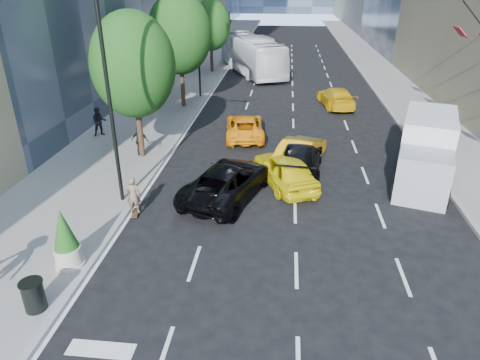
# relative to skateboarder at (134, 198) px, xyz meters

# --- Properties ---
(ground) EXTENTS (160.00, 160.00, 0.00)m
(ground) POSITION_rel_skateboarder_xyz_m (5.60, -3.00, -0.80)
(ground) COLOR black
(ground) RESTS_ON ground
(sidewalk_left) EXTENTS (6.00, 120.00, 0.15)m
(sidewalk_left) POSITION_rel_skateboarder_xyz_m (-3.40, 27.00, -0.72)
(sidewalk_left) COLOR slate
(sidewalk_left) RESTS_ON ground
(sidewalk_right) EXTENTS (4.00, 120.00, 0.15)m
(sidewalk_right) POSITION_rel_skateboarder_xyz_m (15.60, 27.00, -0.72)
(sidewalk_right) COLOR slate
(sidewalk_right) RESTS_ON ground
(lamp_near) EXTENTS (2.13, 0.22, 10.00)m
(lamp_near) POSITION_rel_skateboarder_xyz_m (-0.72, 1.00, 5.01)
(lamp_near) COLOR black
(lamp_near) RESTS_ON sidewalk_left
(lamp_far) EXTENTS (2.13, 0.22, 10.00)m
(lamp_far) POSITION_rel_skateboarder_xyz_m (-0.72, 19.00, 5.01)
(lamp_far) COLOR black
(lamp_far) RESTS_ON sidewalk_left
(tree_near) EXTENTS (4.20, 4.20, 7.46)m
(tree_near) POSITION_rel_skateboarder_xyz_m (-1.60, 6.00, 4.17)
(tree_near) COLOR black
(tree_near) RESTS_ON sidewalk_left
(tree_mid) EXTENTS (4.50, 4.50, 7.99)m
(tree_mid) POSITION_rel_skateboarder_xyz_m (-1.60, 16.00, 4.52)
(tree_mid) COLOR black
(tree_mid) RESTS_ON sidewalk_left
(tree_far) EXTENTS (3.90, 3.90, 6.92)m
(tree_far) POSITION_rel_skateboarder_xyz_m (-1.60, 29.00, 3.83)
(tree_far) COLOR black
(tree_far) RESTS_ON sidewalk_left
(traffic_signal) EXTENTS (2.48, 0.53, 5.20)m
(traffic_signal) POSITION_rel_skateboarder_xyz_m (-0.80, 37.00, 3.44)
(traffic_signal) COLOR black
(traffic_signal) RESTS_ON sidewalk_left
(skateboarder) EXTENTS (0.64, 0.48, 1.60)m
(skateboarder) POSITION_rel_skateboarder_xyz_m (0.00, 0.00, 0.00)
(skateboarder) COLOR brown
(skateboarder) RESTS_ON ground
(black_sedan_lincoln) EXTENTS (4.14, 6.06, 1.54)m
(black_sedan_lincoln) POSITION_rel_skateboarder_xyz_m (3.60, 2.00, -0.03)
(black_sedan_lincoln) COLOR black
(black_sedan_lincoln) RESTS_ON ground
(black_sedan_mercedes) EXTENTS (2.69, 5.52, 1.55)m
(black_sedan_mercedes) POSITION_rel_skateboarder_xyz_m (6.80, 4.87, -0.02)
(black_sedan_mercedes) COLOR black
(black_sedan_mercedes) RESTS_ON ground
(taxi_a) EXTENTS (3.54, 4.94, 1.56)m
(taxi_a) POSITION_rel_skateboarder_xyz_m (6.10, 3.50, -0.02)
(taxi_a) COLOR yellow
(taxi_a) RESTS_ON ground
(taxi_b) EXTENTS (3.03, 4.75, 1.48)m
(taxi_b) POSITION_rel_skateboarder_xyz_m (6.87, 6.00, -0.06)
(taxi_b) COLOR orange
(taxi_b) RESTS_ON ground
(taxi_c) EXTENTS (2.77, 5.05, 1.34)m
(taxi_c) POSITION_rel_skateboarder_xyz_m (3.60, 10.00, -0.13)
(taxi_c) COLOR #FF9B0D
(taxi_c) RESTS_ON ground
(taxi_d) EXTENTS (2.81, 5.22, 1.44)m
(taxi_d) POSITION_rel_skateboarder_xyz_m (9.80, 17.50, -0.08)
(taxi_d) COLOR #E0AB0B
(taxi_d) RESTS_ON ground
(city_bus) EXTENTS (7.80, 13.36, 3.67)m
(city_bus) POSITION_rel_skateboarder_xyz_m (2.40, 29.52, 1.04)
(city_bus) COLOR white
(city_bus) RESTS_ON ground
(box_truck) EXTENTS (4.02, 6.71, 3.03)m
(box_truck) POSITION_rel_skateboarder_xyz_m (12.74, 4.89, 0.74)
(box_truck) COLOR silver
(box_truck) RESTS_ON ground
(pedestrian_a) EXTENTS (1.06, 0.99, 1.74)m
(pedestrian_a) POSITION_rel_skateboarder_xyz_m (-5.14, 8.91, 0.22)
(pedestrian_a) COLOR black
(pedestrian_a) RESTS_ON sidewalk_left
(pedestrian_b) EXTENTS (1.01, 0.51, 1.66)m
(pedestrian_b) POSITION_rel_skateboarder_xyz_m (-1.68, 6.06, 0.18)
(pedestrian_b) COLOR black
(pedestrian_b) RESTS_ON sidewalk_left
(trash_can) EXTENTS (0.62, 0.62, 0.92)m
(trash_can) POSITION_rel_skateboarder_xyz_m (-1.00, -5.86, -0.19)
(trash_can) COLOR black
(trash_can) RESTS_ON sidewalk_left
(planter_shrub) EXTENTS (0.89, 0.89, 2.13)m
(planter_shrub) POSITION_rel_skateboarder_xyz_m (-1.00, -3.73, 0.37)
(planter_shrub) COLOR #B7AB98
(planter_shrub) RESTS_ON sidewalk_left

